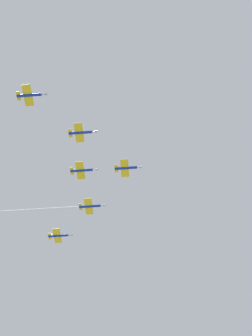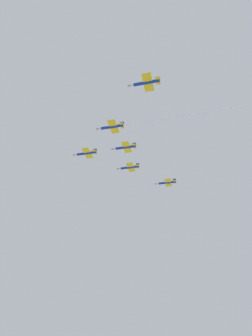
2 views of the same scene
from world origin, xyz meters
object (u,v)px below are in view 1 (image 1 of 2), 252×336
jet_port_inner (52,209)px  jet_starboard_inner (81,133)px  jet_lead (127,168)px  jet_center_rear (30,95)px  jet_port_outer (82,170)px  jet_starboard_outer (59,236)px

jet_port_inner → jet_starboard_inner: 35.42m
jet_port_inner → jet_lead: bearing=63.3°
jet_starboard_inner → jet_center_rear: jet_starboard_inner is taller
jet_port_inner → jet_port_outer: 21.26m
jet_lead → jet_starboard_inner: (15.50, 16.22, 0.32)m
jet_port_inner → jet_port_outer: size_ratio=5.07×
jet_port_outer → jet_starboard_outer: 34.81m
jet_starboard_inner → jet_starboard_outer: 50.19m
jet_lead → jet_port_inner: bearing=-116.7°
jet_starboard_outer → jet_center_rear: jet_starboard_outer is taller
jet_port_inner → jet_port_outer: jet_port_outer is taller
jet_starboard_outer → jet_center_rear: bearing=-0.0°
jet_port_outer → jet_starboard_outer: (15.00, -31.40, 1.10)m
jet_starboard_inner → jet_port_outer: jet_port_outer is taller
jet_port_outer → jet_starboard_outer: jet_starboard_outer is taller
jet_starboard_outer → jet_lead: bearing=45.0°
jet_port_inner → jet_center_rear: (-0.87, 47.59, 0.07)m
jet_lead → jet_port_inner: size_ratio=0.20×
jet_port_outer → jet_center_rear: jet_port_outer is taller
jet_lead → jet_port_outer: 17.46m
jet_lead → jet_port_outer: size_ratio=1.00×
jet_lead → jet_center_rear: jet_lead is taller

